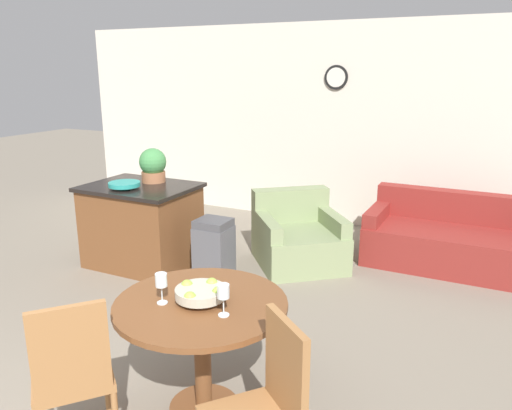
{
  "coord_description": "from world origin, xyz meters",
  "views": [
    {
      "loc": [
        2.15,
        -1.18,
        2.1
      ],
      "look_at": [
        0.3,
        2.56,
        0.96
      ],
      "focal_mm": 35.0,
      "sensor_mm": 36.0,
      "label": 1
    }
  ],
  "objects_px": {
    "armchair": "(298,240)",
    "kitchen_island": "(142,225)",
    "trash_bin": "(214,251)",
    "couch": "(452,241)",
    "wine_glass_left": "(161,281)",
    "teal_bowl": "(124,184)",
    "fruit_bowl": "(201,292)",
    "potted_plant": "(153,165)",
    "dining_table": "(202,327)",
    "wine_glass_right": "(223,293)",
    "dining_chair_near_right": "(264,406)",
    "dining_chair_near_left": "(72,371)"
  },
  "relations": [
    {
      "from": "teal_bowl",
      "to": "kitchen_island",
      "type": "bearing_deg",
      "value": 75.97
    },
    {
      "from": "fruit_bowl",
      "to": "wine_glass_left",
      "type": "bearing_deg",
      "value": -148.25
    },
    {
      "from": "dining_table",
      "to": "couch",
      "type": "bearing_deg",
      "value": 70.74
    },
    {
      "from": "couch",
      "to": "potted_plant",
      "type": "bearing_deg",
      "value": -156.94
    },
    {
      "from": "dining_chair_near_right",
      "to": "armchair",
      "type": "distance_m",
      "value": 3.2
    },
    {
      "from": "wine_glass_right",
      "to": "kitchen_island",
      "type": "distance_m",
      "value": 2.89
    },
    {
      "from": "dining_chair_near_right",
      "to": "couch",
      "type": "bearing_deg",
      "value": -57.75
    },
    {
      "from": "wine_glass_right",
      "to": "teal_bowl",
      "type": "xyz_separation_m",
      "value": [
        -2.17,
        1.72,
        0.04
      ]
    },
    {
      "from": "fruit_bowl",
      "to": "potted_plant",
      "type": "relative_size",
      "value": 0.82
    },
    {
      "from": "dining_table",
      "to": "dining_chair_near_left",
      "type": "distance_m",
      "value": 0.76
    },
    {
      "from": "wine_glass_right",
      "to": "potted_plant",
      "type": "xyz_separation_m",
      "value": [
        -2.1,
        2.11,
        0.18
      ]
    },
    {
      "from": "fruit_bowl",
      "to": "trash_bin",
      "type": "bearing_deg",
      "value": 118.98
    },
    {
      "from": "dining_table",
      "to": "teal_bowl",
      "type": "relative_size",
      "value": 3.19
    },
    {
      "from": "dining_chair_near_right",
      "to": "fruit_bowl",
      "type": "xyz_separation_m",
      "value": [
        -0.62,
        0.43,
        0.28
      ]
    },
    {
      "from": "dining_chair_near_left",
      "to": "wine_glass_right",
      "type": "distance_m",
      "value": 0.91
    },
    {
      "from": "dining_chair_near_right",
      "to": "wine_glass_left",
      "type": "distance_m",
      "value": 0.95
    },
    {
      "from": "kitchen_island",
      "to": "couch",
      "type": "height_order",
      "value": "kitchen_island"
    },
    {
      "from": "wine_glass_right",
      "to": "trash_bin",
      "type": "relative_size",
      "value": 0.29
    },
    {
      "from": "dining_table",
      "to": "fruit_bowl",
      "type": "distance_m",
      "value": 0.23
    },
    {
      "from": "dining_chair_near_left",
      "to": "potted_plant",
      "type": "distance_m",
      "value": 3.07
    },
    {
      "from": "armchair",
      "to": "teal_bowl",
      "type": "bearing_deg",
      "value": 172.0
    },
    {
      "from": "kitchen_island",
      "to": "couch",
      "type": "bearing_deg",
      "value": 25.65
    },
    {
      "from": "armchair",
      "to": "kitchen_island",
      "type": "bearing_deg",
      "value": 167.54
    },
    {
      "from": "kitchen_island",
      "to": "wine_glass_left",
      "type": "bearing_deg",
      "value": -48.3
    },
    {
      "from": "kitchen_island",
      "to": "teal_bowl",
      "type": "xyz_separation_m",
      "value": [
        -0.05,
        -0.18,
        0.49
      ]
    },
    {
      "from": "couch",
      "to": "armchair",
      "type": "distance_m",
      "value": 1.69
    },
    {
      "from": "dining_table",
      "to": "dining_chair_near_right",
      "type": "distance_m",
      "value": 0.76
    },
    {
      "from": "trash_bin",
      "to": "potted_plant",
      "type": "bearing_deg",
      "value": 163.31
    },
    {
      "from": "armchair",
      "to": "potted_plant",
      "type": "bearing_deg",
      "value": 161.43
    },
    {
      "from": "potted_plant",
      "to": "dining_table",
      "type": "bearing_deg",
      "value": -46.99
    },
    {
      "from": "dining_chair_near_left",
      "to": "dining_chair_near_right",
      "type": "bearing_deg",
      "value": -39.15
    },
    {
      "from": "dining_table",
      "to": "trash_bin",
      "type": "height_order",
      "value": "dining_table"
    },
    {
      "from": "armchair",
      "to": "wine_glass_left",
      "type": "bearing_deg",
      "value": -125.22
    },
    {
      "from": "couch",
      "to": "teal_bowl",
      "type": "bearing_deg",
      "value": -151.56
    },
    {
      "from": "wine_glass_right",
      "to": "couch",
      "type": "height_order",
      "value": "wine_glass_right"
    },
    {
      "from": "couch",
      "to": "trash_bin",
      "type": "bearing_deg",
      "value": -143.48
    },
    {
      "from": "wine_glass_left",
      "to": "teal_bowl",
      "type": "distance_m",
      "value": 2.49
    },
    {
      "from": "kitchen_island",
      "to": "potted_plant",
      "type": "height_order",
      "value": "potted_plant"
    },
    {
      "from": "dining_table",
      "to": "wine_glass_right",
      "type": "xyz_separation_m",
      "value": [
        0.21,
        -0.09,
        0.31
      ]
    },
    {
      "from": "teal_bowl",
      "to": "dining_chair_near_left",
      "type": "bearing_deg",
      "value": -55.77
    },
    {
      "from": "dining_chair_near_left",
      "to": "trash_bin",
      "type": "height_order",
      "value": "dining_chair_near_left"
    },
    {
      "from": "wine_glass_right",
      "to": "teal_bowl",
      "type": "relative_size",
      "value": 0.58
    },
    {
      "from": "kitchen_island",
      "to": "couch",
      "type": "xyz_separation_m",
      "value": [
        3.07,
        1.47,
        -0.18
      ]
    },
    {
      "from": "fruit_bowl",
      "to": "couch",
      "type": "height_order",
      "value": "fruit_bowl"
    },
    {
      "from": "fruit_bowl",
      "to": "dining_chair_near_right",
      "type": "bearing_deg",
      "value": -34.61
    },
    {
      "from": "dining_chair_near_left",
      "to": "kitchen_island",
      "type": "xyz_separation_m",
      "value": [
        -1.49,
        2.44,
        -0.08
      ]
    },
    {
      "from": "dining_chair_near_left",
      "to": "couch",
      "type": "relative_size",
      "value": 0.53
    },
    {
      "from": "trash_bin",
      "to": "couch",
      "type": "height_order",
      "value": "couch"
    },
    {
      "from": "potted_plant",
      "to": "wine_glass_right",
      "type": "bearing_deg",
      "value": -45.23
    },
    {
      "from": "dining_chair_near_left",
      "to": "armchair",
      "type": "bearing_deg",
      "value": 39.64
    }
  ]
}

